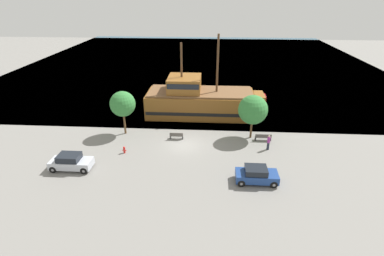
# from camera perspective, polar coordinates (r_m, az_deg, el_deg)

# --- Properties ---
(ground_plane) EXTENTS (160.00, 160.00, 0.00)m
(ground_plane) POSITION_cam_1_polar(r_m,az_deg,el_deg) (34.02, -1.38, -3.22)
(ground_plane) COLOR gray
(water_surface) EXTENTS (80.00, 80.00, 0.00)m
(water_surface) POSITION_cam_1_polar(r_m,az_deg,el_deg) (75.64, 1.56, 12.69)
(water_surface) COLOR #33566B
(water_surface) RESTS_ON ground
(pirate_ship) EXTENTS (15.93, 5.88, 10.98)m
(pirate_ship) POSITION_cam_1_polar(r_m,az_deg,el_deg) (41.61, 1.47, 5.25)
(pirate_ship) COLOR brown
(pirate_ship) RESTS_ON water_surface
(moored_boat_dockside) EXTENTS (7.02, 1.85, 1.73)m
(moored_boat_dockside) POSITION_cam_1_polar(r_m,az_deg,el_deg) (48.31, 9.58, 5.99)
(moored_boat_dockside) COLOR maroon
(moored_boat_dockside) RESTS_ON water_surface
(parked_car_curb_front) EXTENTS (3.99, 1.81, 1.59)m
(parked_car_curb_front) POSITION_cam_1_polar(r_m,az_deg,el_deg) (31.59, -22.09, -6.01)
(parked_car_curb_front) COLOR #B7BCC6
(parked_car_curb_front) RESTS_ON ground_plane
(parked_car_curb_mid) EXTENTS (3.81, 1.85, 1.53)m
(parked_car_curb_mid) POSITION_cam_1_polar(r_m,az_deg,el_deg) (28.07, 12.18, -8.73)
(parked_car_curb_mid) COLOR navy
(parked_car_curb_mid) RESTS_ON ground_plane
(fire_hydrant) EXTENTS (0.42, 0.25, 0.76)m
(fire_hydrant) POSITION_cam_1_polar(r_m,az_deg,el_deg) (33.02, -12.78, -4.02)
(fire_hydrant) COLOR red
(fire_hydrant) RESTS_ON ground_plane
(bench_promenade_east) EXTENTS (1.86, 0.45, 0.85)m
(bench_promenade_east) POSITION_cam_1_polar(r_m,az_deg,el_deg) (35.73, 13.40, -1.70)
(bench_promenade_east) COLOR #4C4742
(bench_promenade_east) RESTS_ON ground_plane
(bench_promenade_west) EXTENTS (1.56, 0.45, 0.85)m
(bench_promenade_west) POSITION_cam_1_polar(r_m,az_deg,el_deg) (35.16, -2.98, -1.48)
(bench_promenade_west) COLOR #4C4742
(bench_promenade_west) RESTS_ON ground_plane
(pedestrian_walking_near) EXTENTS (0.32, 0.32, 1.74)m
(pedestrian_walking_near) POSITION_cam_1_polar(r_m,az_deg,el_deg) (33.71, 14.36, -2.65)
(pedestrian_walking_near) COLOR #232838
(pedestrian_walking_near) RESTS_ON ground_plane
(tree_row_east) EXTENTS (3.00, 3.00, 5.33)m
(tree_row_east) POSITION_cam_1_polar(r_m,az_deg,el_deg) (36.11, -13.07, 4.47)
(tree_row_east) COLOR brown
(tree_row_east) RESTS_ON ground_plane
(tree_row_mideast) EXTENTS (3.39, 3.39, 5.23)m
(tree_row_mideast) POSITION_cam_1_polar(r_m,az_deg,el_deg) (34.95, 11.52, 3.42)
(tree_row_mideast) COLOR brown
(tree_row_mideast) RESTS_ON ground_plane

